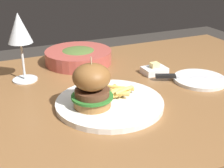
# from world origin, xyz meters

# --- Properties ---
(dining_table) EXTENTS (1.43, 0.77, 0.74)m
(dining_table) POSITION_xyz_m (0.00, 0.00, 0.65)
(dining_table) COLOR brown
(dining_table) RESTS_ON ground
(main_plate) EXTENTS (0.27, 0.27, 0.01)m
(main_plate) POSITION_xyz_m (0.02, -0.08, 0.75)
(main_plate) COLOR white
(main_plate) RESTS_ON dining_table
(burger_sandwich) EXTENTS (0.10, 0.10, 0.13)m
(burger_sandwich) POSITION_xyz_m (-0.03, -0.09, 0.81)
(burger_sandwich) COLOR #9E6B38
(burger_sandwich) RESTS_ON main_plate
(fries_pile) EXTENTS (0.10, 0.09, 0.02)m
(fries_pile) POSITION_xyz_m (0.06, -0.06, 0.77)
(fries_pile) COLOR #E0B251
(fries_pile) RESTS_ON main_plate
(wine_glass) EXTENTS (0.07, 0.07, 0.20)m
(wine_glass) POSITION_xyz_m (-0.15, 0.18, 0.89)
(wine_glass) COLOR silver
(wine_glass) RESTS_ON dining_table
(bread_plate) EXTENTS (0.16, 0.16, 0.01)m
(bread_plate) POSITION_xyz_m (0.33, -0.04, 0.74)
(bread_plate) COLOR white
(bread_plate) RESTS_ON dining_table
(table_knife) EXTENTS (0.19, 0.10, 0.01)m
(table_knife) POSITION_xyz_m (0.29, -0.02, 0.75)
(table_knife) COLOR silver
(table_knife) RESTS_ON bread_plate
(butter_dish) EXTENTS (0.08, 0.06, 0.04)m
(butter_dish) POSITION_xyz_m (0.24, 0.06, 0.75)
(butter_dish) COLOR white
(butter_dish) RESTS_ON dining_table
(soup_bowl) EXTENTS (0.23, 0.23, 0.05)m
(soup_bowl) POSITION_xyz_m (0.05, 0.26, 0.76)
(soup_bowl) COLOR #B24C42
(soup_bowl) RESTS_ON dining_table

